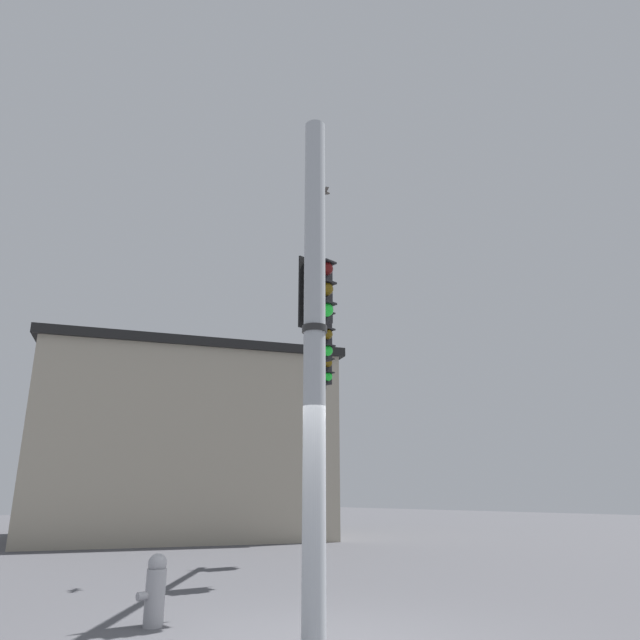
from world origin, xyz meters
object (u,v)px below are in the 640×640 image
traffic_light_mid_inner (322,335)px  bird_flying (325,193)px  traffic_light_nearest_pole (319,291)px  traffic_light_mid_outer (323,364)px  street_name_sign (315,338)px  fire_hydrant (155,589)px

traffic_light_mid_inner → bird_flying: (-0.93, -0.83, 4.03)m
traffic_light_nearest_pole → traffic_light_mid_outer: size_ratio=1.00×
street_name_sign → traffic_light_mid_inner: bearing=-135.4°
traffic_light_mid_outer → bird_flying: bearing=47.1°
traffic_light_nearest_pole → traffic_light_mid_inner: 2.73m
fire_hydrant → traffic_light_mid_inner: bearing=-162.2°
street_name_sign → fire_hydrant: street_name_sign is taller
traffic_light_mid_inner → street_name_sign: size_ratio=1.17×
fire_hydrant → bird_flying: bearing=-156.9°
traffic_light_nearest_pole → street_name_sign: traffic_light_nearest_pole is taller
street_name_sign → fire_hydrant: size_ratio=1.36×
bird_flying → fire_hydrant: 9.95m
traffic_light_mid_outer → traffic_light_mid_inner: bearing=44.8°
traffic_light_mid_inner → traffic_light_mid_outer: bearing=-135.2°
street_name_sign → traffic_light_mid_outer: bearing=-135.3°
traffic_light_mid_outer → fire_hydrant: (6.08, 3.26, -4.25)m
traffic_light_nearest_pole → bird_flying: bearing=-136.1°
traffic_light_nearest_pole → fire_hydrant: (2.21, -0.59, -4.25)m
traffic_light_mid_inner → traffic_light_mid_outer: 2.73m
street_name_sign → bird_flying: (-4.11, -3.98, 5.28)m
bird_flying → traffic_light_nearest_pole: bearing=43.9°
traffic_light_mid_outer → street_name_sign: 7.32m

